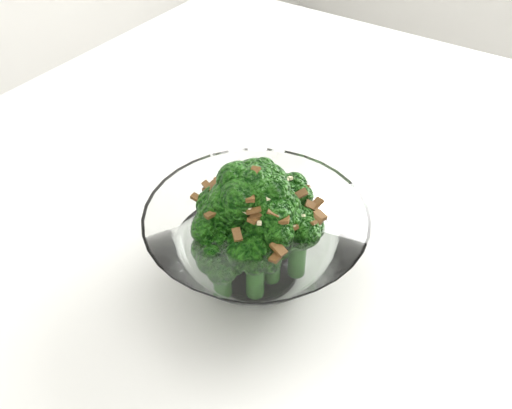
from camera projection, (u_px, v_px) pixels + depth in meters
table at (183, 318)px, 0.56m from camera, size 1.39×1.13×0.75m
broccoli_dish at (256, 235)px, 0.49m from camera, size 0.19×0.19×0.12m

